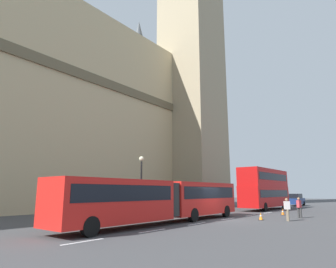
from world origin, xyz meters
The scene contains 11 objects.
ground_plane centered at (0.00, 0.00, 0.00)m, with size 160.00×160.00×0.00m, color #424244.
lane_centre_marking centered at (1.25, 0.00, 0.01)m, with size 29.80×0.16×0.01m.
clock_tower centered at (20.43, 15.99, 36.90)m, with size 10.47×10.47×70.07m.
articulated_bus centered at (-4.53, 1.99, 1.75)m, with size 17.30×2.54×2.90m.
double_decker_bus centered at (15.29, 2.00, 2.71)m, with size 10.75×2.54×4.90m.
sedan_lead centered at (28.19, 1.98, 0.91)m, with size 4.40×1.86×1.85m.
traffic_cone_west centered at (2.01, -2.45, 0.28)m, with size 0.36×0.36×0.58m.
traffic_cone_middle centered at (8.15, -2.22, 0.28)m, with size 0.36×0.36×0.58m.
street_lamp centered at (-2.17, 6.50, 3.06)m, with size 0.44×0.44×5.27m.
pedestrian_near_cones centered at (2.56, -4.33, 0.91)m, with size 0.43×0.46×1.69m.
pedestrian_by_kerb centered at (5.80, -4.35, 0.91)m, with size 0.44×0.36×1.69m.
Camera 1 is at (-20.66, -11.29, 2.18)m, focal length 30.75 mm.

